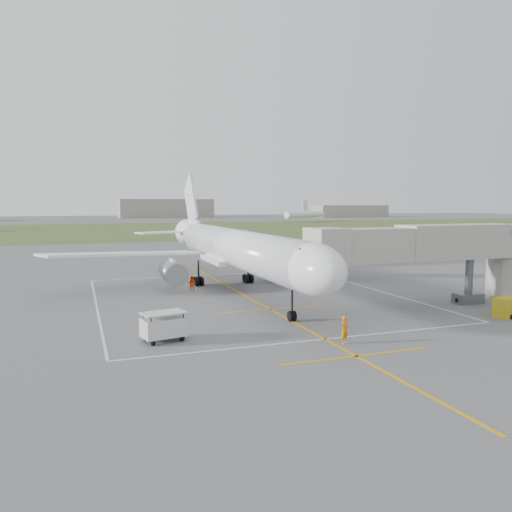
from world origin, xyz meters
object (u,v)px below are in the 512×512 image
object	(u,v)px
jet_bridge	(450,252)
gpu_unit	(506,307)
baggage_cart	(164,326)
ramp_worker_wing	(192,283)
ramp_worker_nose	(345,330)
airliner	(233,248)

from	to	relation	value
jet_bridge	gpu_unit	size ratio (longest dim) A/B	9.53
gpu_unit	baggage_cart	bearing A→B (deg)	153.43
ramp_worker_wing	gpu_unit	bearing A→B (deg)	164.56
baggage_cart	jet_bridge	bearing A→B (deg)	-5.08
jet_bridge	gpu_unit	bearing A→B (deg)	-79.80
jet_bridge	ramp_worker_nose	xyz separation A→B (m)	(-15.01, -7.85, -3.84)
gpu_unit	ramp_worker_wing	size ratio (longest dim) A/B	1.51
airliner	baggage_cart	bearing A→B (deg)	-120.27
ramp_worker_nose	ramp_worker_wing	xyz separation A→B (m)	(-5.12, 22.51, -0.09)
baggage_cart	ramp_worker_nose	world-z (taller)	baggage_cart
airliner	gpu_unit	distance (m)	26.14
gpu_unit	baggage_cart	distance (m)	27.04
ramp_worker_nose	jet_bridge	bearing A→B (deg)	-0.30
ramp_worker_nose	ramp_worker_wing	size ratio (longest dim) A/B	1.11
ramp_worker_nose	baggage_cart	bearing A→B (deg)	129.50
jet_bridge	airliner	bearing A→B (deg)	137.81
gpu_unit	ramp_worker_nose	world-z (taller)	ramp_worker_nose
ramp_worker_wing	airliner	bearing A→B (deg)	-157.05
jet_bridge	gpu_unit	distance (m)	6.87
jet_bridge	baggage_cart	world-z (taller)	jet_bridge
baggage_cart	ramp_worker_nose	xyz separation A→B (m)	(10.94, -4.56, -0.09)
baggage_cart	ramp_worker_wing	distance (m)	18.88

